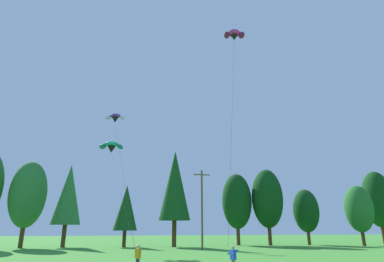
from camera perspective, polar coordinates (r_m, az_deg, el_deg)
treeline_tree_d at (r=52.75m, az=-27.64°, el=-10.13°), size 5.12×5.12×12.29m
treeline_tree_e at (r=51.99m, az=-21.53°, el=-10.64°), size 4.26×4.26×12.10m
treeline_tree_f at (r=49.74m, az=-11.89°, el=-13.48°), size 3.57×3.57×8.97m
treeline_tree_g at (r=49.80m, az=-3.13°, el=-9.75°), size 4.81×4.81×14.57m
treeline_tree_h at (r=54.76m, az=8.15°, el=-12.49°), size 4.93×4.93×11.60m
treeline_tree_i at (r=55.33m, az=13.51°, el=-11.81°), size 5.12×5.12×12.30m
treeline_tree_j at (r=58.40m, az=20.01°, el=-13.46°), size 4.25×4.25×9.06m
treeline_tree_k at (r=58.61m, az=28.04°, el=-12.35°), size 4.32×4.32×9.35m
treeline_tree_l at (r=68.27m, az=30.66°, el=-10.58°), size 5.27×5.27×12.83m
utility_pole at (r=42.90m, az=1.82°, el=-13.59°), size 2.20×0.26×10.28m
kite_flyer_near at (r=22.39m, az=-9.79°, el=-21.47°), size 0.47×0.58×1.69m
kite_flyer_mid at (r=21.31m, az=7.49°, el=-21.77°), size 0.65×0.68×1.69m
parafoil_kite_high_teal at (r=43.24m, az=-14.43°, el=-2.76°), size 5.33×20.43×12.62m
parafoil_kite_mid_magenta at (r=34.86m, az=7.66°, el=16.85°), size 4.69×7.76×21.19m
parafoil_kite_far_purple at (r=44.59m, az=-13.79°, el=2.32°), size 4.87×20.45×16.74m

